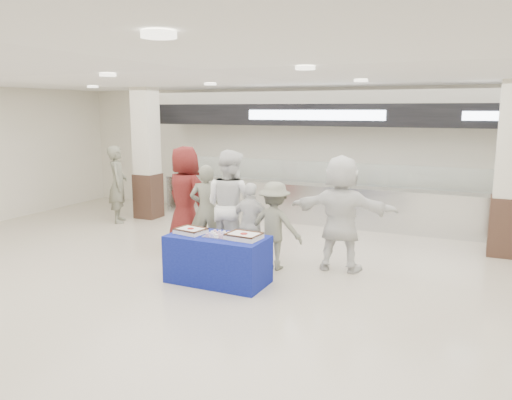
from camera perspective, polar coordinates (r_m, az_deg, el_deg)
The scene contains 15 objects.
ground at distance 7.34m, azimuth -6.18°, elevation -11.16°, with size 14.00×14.00×0.00m, color beige.
serving_line at distance 11.89m, azimuth 7.01°, elevation 2.91°, with size 8.70×0.85×2.80m.
column_left at distance 12.61m, azimuth -12.37°, elevation 4.87°, with size 0.55×0.55×3.20m.
column_right at distance 10.14m, azimuth 26.99°, elevation 2.69°, with size 0.55×0.55×3.20m.
display_table at distance 7.86m, azimuth -4.39°, elevation -6.77°, with size 1.55×0.78×0.75m, color navy.
sheet_cake_left at distance 7.96m, azimuth -7.47°, elevation -3.44°, with size 0.50×0.42×0.09m.
sheet_cake_right at distance 7.55m, azimuth -1.39°, elevation -4.09°, with size 0.52×0.42×0.10m.
cupcake_tray at distance 7.71m, azimuth -4.35°, elevation -3.94°, with size 0.41×0.31×0.07m.
civilian_maroon at distance 9.73m, azimuth -8.07°, elevation 0.26°, with size 0.97×0.63×1.99m, color maroon.
soldier_a at distance 9.30m, azimuth -5.68°, elevation -1.12°, with size 0.61×0.40×1.68m, color slate.
chef_tall at distance 8.87m, azimuth -3.01°, elevation -0.64°, with size 0.97×0.75×1.99m, color white.
chef_short at distance 8.58m, azimuth -0.56°, elevation -2.83°, with size 0.85×0.35×1.45m, color white.
soldier_b at distance 8.41m, azimuth 2.13°, elevation -2.96°, with size 0.97×0.56×1.50m, color slate.
civilian_white at distance 8.41m, azimuth 9.70°, elevation -1.50°, with size 1.81×0.58×1.96m, color white.
soldier_bg at distance 12.33m, azimuth -15.50°, elevation 1.74°, with size 0.67×0.44×1.83m, color slate.
Camera 1 is at (3.50, -5.87, 2.69)m, focal length 35.00 mm.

